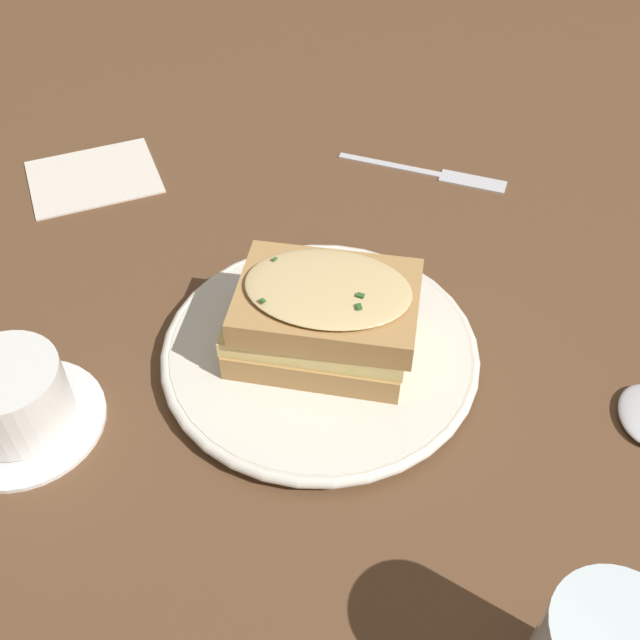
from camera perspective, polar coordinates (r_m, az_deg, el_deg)
ground_plane at (r=0.62m, az=0.88°, el=-5.08°), size 2.40×2.40×0.00m
dinner_plate at (r=0.63m, az=-0.00°, el=-2.40°), size 0.27×0.27×0.02m
sandwich at (r=0.60m, az=0.25°, el=0.25°), size 0.17×0.18×0.07m
teacup_with_saucer at (r=0.62m, az=-22.36°, el=-5.70°), size 0.13×0.13×0.06m
fork at (r=0.84m, az=9.21°, el=10.89°), size 0.11×0.17×0.00m
napkin at (r=0.87m, az=-16.89°, el=10.44°), size 0.16×0.14×0.00m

